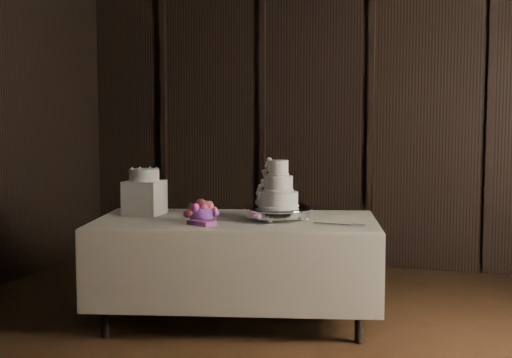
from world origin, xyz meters
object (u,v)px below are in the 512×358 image
at_px(cake_stand, 278,214).
at_px(display_table, 236,267).
at_px(box_pedestal, 144,198).
at_px(small_cake, 144,175).
at_px(wedding_cake, 275,189).
at_px(bouquet, 201,213).

bearing_deg(cake_stand, display_table, -170.39).
bearing_deg(box_pedestal, cake_stand, 2.08).
xyz_separation_m(cake_stand, box_pedestal, (-1.02, -0.04, 0.08)).
relative_size(cake_stand, small_cake, 2.18).
distance_m(box_pedestal, small_cake, 0.17).
relative_size(wedding_cake, bouquet, 0.85).
bearing_deg(wedding_cake, display_table, -167.57).
xyz_separation_m(display_table, cake_stand, (0.30, 0.05, 0.39)).
bearing_deg(display_table, bouquet, -144.01).
height_order(display_table, wedding_cake, wedding_cake).
relative_size(cake_stand, box_pedestal, 1.86).
height_order(cake_stand, small_cake, small_cake).
xyz_separation_m(display_table, small_cake, (-0.72, 0.01, 0.64)).
height_order(display_table, bouquet, bouquet).
xyz_separation_m(bouquet, small_cake, (-0.54, 0.22, 0.23)).
distance_m(wedding_cake, small_cake, 1.00).
xyz_separation_m(cake_stand, wedding_cake, (-0.02, -0.01, 0.18)).
xyz_separation_m(bouquet, box_pedestal, (-0.54, 0.22, 0.06)).
distance_m(display_table, cake_stand, 0.49).
relative_size(bouquet, small_cake, 1.76).
relative_size(cake_stand, bouquet, 1.24).
bearing_deg(wedding_cake, box_pedestal, -173.85).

